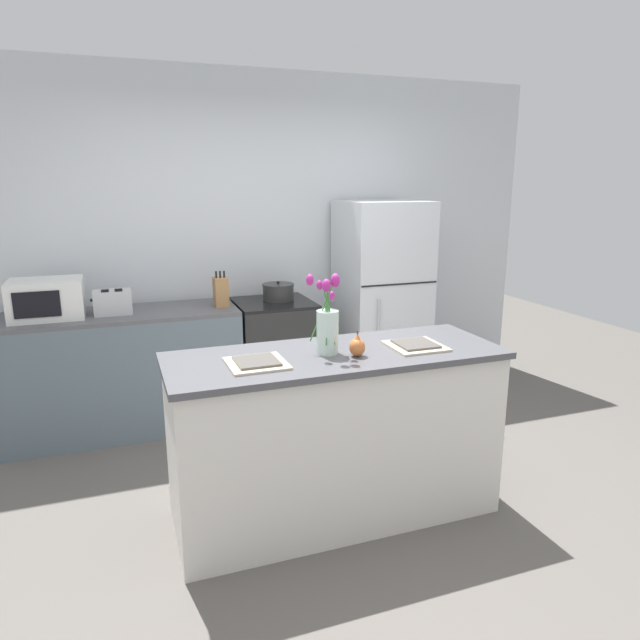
{
  "coord_description": "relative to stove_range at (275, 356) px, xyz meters",
  "views": [
    {
      "loc": [
        -1.07,
        -2.69,
        1.84
      ],
      "look_at": [
        0.0,
        0.25,
        1.07
      ],
      "focal_mm": 32.0,
      "sensor_mm": 36.0,
      "label": 1
    }
  ],
  "objects": [
    {
      "name": "microwave",
      "position": [
        -1.63,
        -0.0,
        0.59
      ],
      "size": [
        0.48,
        0.37,
        0.27
      ],
      "color": "white",
      "rests_on": "back_counter"
    },
    {
      "name": "plate_setting_left",
      "position": [
        -0.55,
        -1.66,
        0.51
      ],
      "size": [
        0.29,
        0.29,
        0.02
      ],
      "color": "beige",
      "rests_on": "kitchen_island"
    },
    {
      "name": "stove_range",
      "position": [
        0.0,
        0.0,
        0.0
      ],
      "size": [
        0.6,
        0.61,
        0.91
      ],
      "color": "black",
      "rests_on": "ground_plane"
    },
    {
      "name": "back_wall",
      "position": [
        -0.1,
        0.4,
        0.9
      ],
      "size": [
        5.2,
        0.08,
        2.7
      ],
      "color": "silver",
      "rests_on": "ground_plane"
    },
    {
      "name": "back_counter",
      "position": [
        -1.16,
        0.0,
        0.0
      ],
      "size": [
        1.68,
        0.6,
        0.91
      ],
      "color": "slate",
      "rests_on": "ground_plane"
    },
    {
      "name": "toaster",
      "position": [
        -1.2,
        -0.03,
        0.54
      ],
      "size": [
        0.28,
        0.18,
        0.17
      ],
      "color": "#B7BABC",
      "rests_on": "back_counter"
    },
    {
      "name": "knife_block",
      "position": [
        -0.42,
        -0.03,
        0.56
      ],
      "size": [
        0.1,
        0.14,
        0.27
      ],
      "color": "#A37547",
      "rests_on": "back_counter"
    },
    {
      "name": "cooking_pot",
      "position": [
        0.05,
        0.04,
        0.52
      ],
      "size": [
        0.26,
        0.26,
        0.16
      ],
      "color": "#2D2D2D",
      "rests_on": "stove_range"
    },
    {
      "name": "pear_figurine",
      "position": [
        -0.02,
        -1.7,
        0.55
      ],
      "size": [
        0.08,
        0.08,
        0.14
      ],
      "color": "#C66B33",
      "rests_on": "kitchen_island"
    },
    {
      "name": "kitchen_island",
      "position": [
        -0.1,
        -1.6,
        0.02
      ],
      "size": [
        1.8,
        0.66,
        0.95
      ],
      "color": "silver",
      "rests_on": "ground_plane"
    },
    {
      "name": "ground_plane",
      "position": [
        -0.1,
        -1.6,
        -0.45
      ],
      "size": [
        10.0,
        10.0,
        0.0
      ],
      "primitive_type": "plane",
      "color": "#59544F"
    },
    {
      "name": "plate_setting_right",
      "position": [
        0.35,
        -1.66,
        0.51
      ],
      "size": [
        0.29,
        0.29,
        0.02
      ],
      "color": "beige",
      "rests_on": "kitchen_island"
    },
    {
      "name": "flower_vase",
      "position": [
        -0.15,
        -1.6,
        0.66
      ],
      "size": [
        0.17,
        0.15,
        0.43
      ],
      "color": "silver",
      "rests_on": "kitchen_island"
    },
    {
      "name": "refrigerator",
      "position": [
        0.95,
        0.0,
        0.39
      ],
      "size": [
        0.68,
        0.67,
        1.68
      ],
      "color": "silver",
      "rests_on": "ground_plane"
    }
  ]
}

